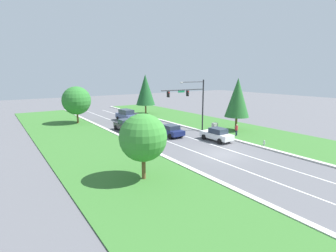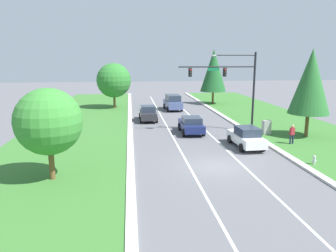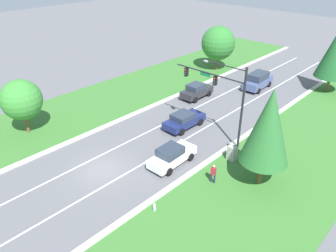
# 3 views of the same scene
# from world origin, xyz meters

# --- Properties ---
(ground_plane) EXTENTS (160.00, 160.00, 0.00)m
(ground_plane) POSITION_xyz_m (0.00, 0.00, 0.00)
(ground_plane) COLOR #5B5B60
(curb_strip_right) EXTENTS (0.50, 90.00, 0.15)m
(curb_strip_right) POSITION_xyz_m (5.65, 0.00, 0.07)
(curb_strip_right) COLOR beige
(curb_strip_right) RESTS_ON ground_plane
(curb_strip_left) EXTENTS (0.50, 90.00, 0.15)m
(curb_strip_left) POSITION_xyz_m (-5.65, 0.00, 0.07)
(curb_strip_left) COLOR beige
(curb_strip_left) RESTS_ON ground_plane
(grass_verge_left) EXTENTS (10.00, 90.00, 0.08)m
(grass_verge_left) POSITION_xyz_m (-10.90, 0.00, 0.04)
(grass_verge_left) COLOR #38702D
(grass_verge_left) RESTS_ON ground_plane
(lane_stripe_inner_left) EXTENTS (0.14, 81.00, 0.01)m
(lane_stripe_inner_left) POSITION_xyz_m (-1.80, 0.00, 0.00)
(lane_stripe_inner_left) COLOR white
(lane_stripe_inner_left) RESTS_ON ground_plane
(lane_stripe_inner_right) EXTENTS (0.14, 81.00, 0.01)m
(lane_stripe_inner_right) POSITION_xyz_m (1.80, 0.00, 0.00)
(lane_stripe_inner_right) COLOR white
(lane_stripe_inner_right) RESTS_ON ground_plane
(traffic_signal_mast) EXTENTS (7.42, 0.41, 7.57)m
(traffic_signal_mast) POSITION_xyz_m (4.11, 10.21, 5.05)
(traffic_signal_mast) COLOR black
(traffic_signal_mast) RESTS_ON ground_plane
(navy_sedan) EXTENTS (2.12, 4.58, 1.58)m
(navy_sedan) POSITION_xyz_m (0.15, 9.91, 0.81)
(navy_sedan) COLOR navy
(navy_sedan) RESTS_ON ground_plane
(charcoal_sedan) EXTENTS (1.98, 4.29, 1.76)m
(charcoal_sedan) POSITION_xyz_m (-3.59, 16.52, 0.88)
(charcoal_sedan) COLOR #28282D
(charcoal_sedan) RESTS_ON ground_plane
(white_sedan) EXTENTS (2.04, 4.51, 1.68)m
(white_sedan) POSITION_xyz_m (3.57, 4.41, 0.84)
(white_sedan) COLOR white
(white_sedan) RESTS_ON ground_plane
(slate_blue_suv) EXTENTS (2.29, 4.95, 2.09)m
(slate_blue_suv) POSITION_xyz_m (0.25, 24.12, 1.07)
(slate_blue_suv) COLOR #475684
(slate_blue_suv) RESTS_ON ground_plane
(utility_cabinet) EXTENTS (0.70, 0.60, 1.38)m
(utility_cabinet) POSITION_xyz_m (6.90, 8.25, 0.69)
(utility_cabinet) COLOR #9E9E99
(utility_cabinet) RESTS_ON ground_plane
(pedestrian) EXTENTS (0.42, 0.31, 1.69)m
(pedestrian) POSITION_xyz_m (7.56, 4.70, 0.94)
(pedestrian) COLOR #232842
(pedestrian) RESTS_ON ground_plane
(fire_hydrant) EXTENTS (0.34, 0.20, 0.70)m
(fire_hydrant) POSITION_xyz_m (6.49, -0.50, 0.34)
(fire_hydrant) COLOR #B7B7BC
(fire_hydrant) RESTS_ON ground_plane
(conifer_near_right_tree) EXTENTS (3.56, 3.56, 7.84)m
(conifer_near_right_tree) POSITION_xyz_m (10.17, 7.11, 4.98)
(conifer_near_right_tree) COLOR brown
(conifer_near_right_tree) RESTS_ON ground_plane
(oak_near_left_tree) EXTENTS (4.78, 4.78, 6.34)m
(oak_near_left_tree) POSITION_xyz_m (-7.77, 26.39, 3.95)
(oak_near_left_tree) COLOR brown
(oak_near_left_tree) RESTS_ON ground_plane
(conifer_far_right_tree) EXTENTS (3.94, 3.94, 8.30)m
(conifer_far_right_tree) POSITION_xyz_m (7.13, 29.14, 5.14)
(conifer_far_right_tree) COLOR brown
(conifer_far_right_tree) RESTS_ON ground_plane
(oak_far_left_tree) EXTENTS (3.81, 3.81, 5.40)m
(oak_far_left_tree) POSITION_xyz_m (-10.19, -1.28, 3.49)
(oak_far_left_tree) COLOR brown
(oak_far_left_tree) RESTS_ON ground_plane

